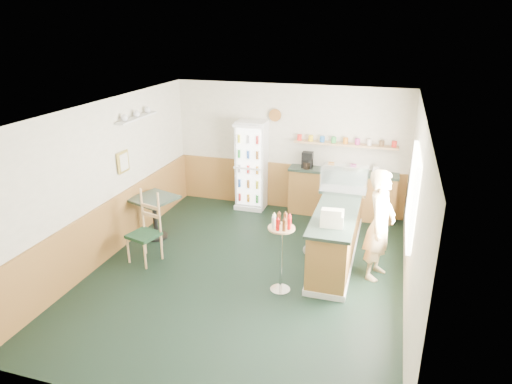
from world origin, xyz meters
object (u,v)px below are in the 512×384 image
at_px(cash_register, 332,218).
at_px(shopkeeper, 380,225).
at_px(drinks_fridge, 251,166).
at_px(cafe_chair, 146,225).
at_px(display_case, 344,180).
at_px(cafe_table, 154,210).
at_px(condiment_stand, 281,242).

xyz_separation_m(cash_register, shopkeeper, (0.70, 0.42, -0.20)).
height_order(drinks_fridge, cafe_chair, drinks_fridge).
relative_size(drinks_fridge, shopkeeper, 1.07).
bearing_deg(cash_register, display_case, 85.63).
distance_m(drinks_fridge, cafe_table, 2.41).
distance_m(display_case, cash_register, 1.45).
height_order(shopkeeper, condiment_stand, shopkeeper).
relative_size(display_case, cafe_table, 0.87).
relative_size(display_case, cafe_chair, 0.67).
xyz_separation_m(drinks_fridge, shopkeeper, (2.81, -2.21, -0.06)).
height_order(shopkeeper, cafe_table, shopkeeper).
height_order(display_case, cash_register, display_case).
height_order(drinks_fridge, condiment_stand, drinks_fridge).
xyz_separation_m(drinks_fridge, display_case, (2.11, -1.18, 0.28)).
distance_m(cafe_table, cafe_chair, 0.82).
bearing_deg(condiment_stand, cash_register, 34.44).
height_order(cash_register, condiment_stand, condiment_stand).
height_order(display_case, condiment_stand, display_case).
distance_m(shopkeeper, cafe_table, 4.12).
bearing_deg(shopkeeper, condiment_stand, 138.25).
distance_m(display_case, shopkeeper, 1.29).
distance_m(drinks_fridge, cafe_chair, 2.97).
height_order(drinks_fridge, cafe_table, drinks_fridge).
relative_size(drinks_fridge, display_case, 2.35).
relative_size(shopkeeper, cafe_table, 1.91).
bearing_deg(cash_register, cafe_table, 165.16).
bearing_deg(cafe_table, condiment_stand, -21.84).
height_order(display_case, shopkeeper, shopkeeper).
bearing_deg(display_case, shopkeeper, -55.73).
relative_size(cash_register, cafe_table, 0.38).
bearing_deg(drinks_fridge, cafe_chair, -110.14).
bearing_deg(cafe_table, cash_register, -10.47).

